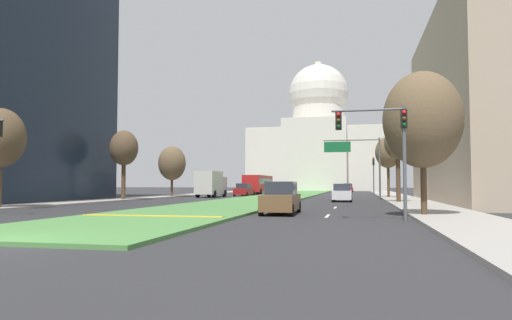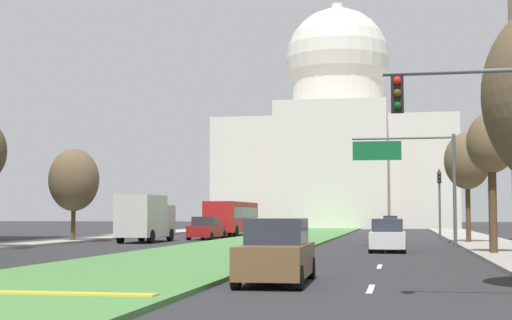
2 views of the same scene
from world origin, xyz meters
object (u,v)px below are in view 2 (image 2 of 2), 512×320
at_px(overhead_guide_sign, 414,166).
at_px(street_tree_right_mid, 491,145).
at_px(city_bus, 232,216).
at_px(sedan_distant, 206,229).
at_px(sedan_very_far, 391,224).
at_px(sedan_far_horizon, 221,225).
at_px(capitol_building, 338,146).
at_px(box_truck_delivery, 145,218).
at_px(traffic_light_far_right, 440,195).
at_px(street_tree_right_far, 467,161).
at_px(sedan_lead_stopped, 276,253).
at_px(street_tree_left_far, 74,180).
at_px(traffic_light_near_right, 493,128).
at_px(sedan_midblock, 387,236).

height_order(overhead_guide_sign, street_tree_right_mid, street_tree_right_mid).
xyz_separation_m(street_tree_right_mid, city_bus, (-18.53, 28.28, -3.37)).
relative_size(street_tree_right_mid, city_bus, 0.61).
bearing_deg(sedan_distant, sedan_very_far, 67.63).
relative_size(overhead_guide_sign, sedan_far_horizon, 1.54).
relative_size(capitol_building, sedan_distant, 7.44).
height_order(sedan_very_far, box_truck_delivery, box_truck_delivery).
relative_size(traffic_light_far_right, overhead_guide_sign, 0.80).
bearing_deg(traffic_light_far_right, city_bus, 157.44).
xyz_separation_m(street_tree_right_far, sedan_distant, (-18.72, 5.70, -4.50)).
bearing_deg(street_tree_right_mid, city_bus, 123.24).
relative_size(traffic_light_far_right, sedan_lead_stopped, 1.13).
relative_size(capitol_building, sedan_far_horizon, 7.85).
height_order(traffic_light_far_right, street_tree_left_far, street_tree_left_far).
xyz_separation_m(sedan_distant, city_bus, (0.13, 8.53, 0.96)).
xyz_separation_m(street_tree_right_mid, sedan_distant, (-18.66, 19.75, -4.33)).
distance_m(traffic_light_near_right, traffic_light_far_right, 41.34).
bearing_deg(capitol_building, sedan_far_horizon, -102.32).
height_order(sedan_far_horizon, sedan_very_far, sedan_very_far).
height_order(capitol_building, sedan_very_far, capitol_building).
xyz_separation_m(street_tree_left_far, city_bus, (7.86, 15.34, -2.51)).
xyz_separation_m(traffic_light_far_right, box_truck_delivery, (-20.00, -7.72, -1.64)).
bearing_deg(box_truck_delivery, sedan_distant, 66.83).
bearing_deg(traffic_light_near_right, overhead_guide_sign, 92.40).
xyz_separation_m(street_tree_right_mid, sedan_midblock, (-4.89, 3.11, -4.35)).
distance_m(overhead_guide_sign, box_truck_delivery, 19.02).
height_order(street_tree_left_far, sedan_midblock, street_tree_left_far).
relative_size(street_tree_right_mid, street_tree_left_far, 1.04).
bearing_deg(street_tree_left_far, street_tree_right_far, 2.40).
relative_size(traffic_light_far_right, sedan_distant, 1.17).
height_order(capitol_building, street_tree_right_mid, capitol_building).
bearing_deg(city_bus, overhead_guide_sign, -53.30).
relative_size(street_tree_right_mid, box_truck_delivery, 1.05).
bearing_deg(sedan_lead_stopped, street_tree_right_far, 75.58).
bearing_deg(street_tree_left_far, box_truck_delivery, 5.52).
xyz_separation_m(street_tree_right_far, sedan_far_horizon, (-21.62, 22.95, -4.51)).
distance_m(street_tree_right_mid, sedan_far_horizon, 43.04).
bearing_deg(sedan_far_horizon, street_tree_right_far, -46.71).
bearing_deg(street_tree_right_far, city_bus, 142.57).
xyz_separation_m(traffic_light_far_right, sedan_midblock, (-3.52, -18.04, -2.52)).
relative_size(traffic_light_near_right, street_tree_right_far, 0.72).
distance_m(capitol_building, traffic_light_near_right, 96.93).
bearing_deg(traffic_light_near_right, street_tree_right_mid, 83.73).
relative_size(sedan_far_horizon, city_bus, 0.38).
distance_m(overhead_guide_sign, sedan_lead_stopped, 24.56).
xyz_separation_m(overhead_guide_sign, sedan_midblock, (-1.50, -4.86, -3.87)).
distance_m(street_tree_left_far, sedan_very_far, 44.65).
bearing_deg(traffic_light_near_right, capitol_building, 96.46).
bearing_deg(street_tree_right_mid, sedan_far_horizon, 120.23).
distance_m(traffic_light_far_right, overhead_guide_sign, 13.40).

